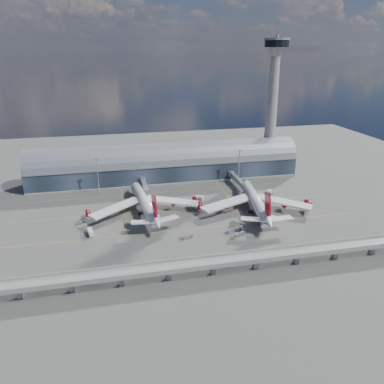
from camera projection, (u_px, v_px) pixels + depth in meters
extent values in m
plane|color=#474744|center=(188.00, 221.00, 216.27)|extent=(500.00, 500.00, 0.00)
cube|color=gold|center=(191.00, 229.00, 207.16)|extent=(200.00, 0.25, 0.01)
cube|color=gold|center=(181.00, 208.00, 234.50)|extent=(200.00, 0.25, 0.01)
cube|color=gold|center=(173.00, 191.00, 261.84)|extent=(200.00, 0.25, 0.01)
cube|color=gold|center=(124.00, 207.00, 236.49)|extent=(0.25, 80.00, 0.01)
cube|color=gold|center=(229.00, 198.00, 250.74)|extent=(0.25, 80.00, 0.01)
cube|color=#212C37|center=(166.00, 170.00, 284.86)|extent=(200.00, 28.00, 14.00)
cylinder|color=gray|center=(166.00, 161.00, 282.35)|extent=(200.00, 28.00, 28.00)
cube|color=gray|center=(169.00, 166.00, 269.59)|extent=(200.00, 1.00, 1.20)
cube|color=gray|center=(167.00, 178.00, 287.15)|extent=(200.00, 30.00, 1.20)
cube|color=gray|center=(268.00, 165.00, 307.79)|extent=(18.00, 18.00, 8.00)
cone|color=gray|center=(271.00, 115.00, 293.12)|extent=(10.00, 10.00, 90.00)
cone|color=gray|center=(276.00, 51.00, 276.31)|extent=(16.00, 16.00, 8.00)
cylinder|color=black|center=(277.00, 43.00, 274.52)|extent=(18.00, 18.00, 5.00)
cylinder|color=gray|center=(277.00, 39.00, 273.45)|extent=(19.00, 19.00, 1.50)
cylinder|color=gray|center=(277.00, 37.00, 272.91)|extent=(2.40, 2.40, 3.00)
cube|color=gray|center=(213.00, 263.00, 164.18)|extent=(220.00, 8.50, 1.20)
cube|color=gray|center=(216.00, 265.00, 160.14)|extent=(220.00, 0.40, 1.20)
cube|color=gray|center=(211.00, 256.00, 167.43)|extent=(220.00, 0.40, 1.20)
cube|color=gray|center=(214.00, 263.00, 162.58)|extent=(220.00, 0.12, 0.12)
cube|color=gray|center=(212.00, 259.00, 165.32)|extent=(220.00, 0.12, 0.12)
cube|color=gray|center=(20.00, 292.00, 148.97)|extent=(2.20, 2.20, 5.00)
cube|color=gray|center=(72.00, 286.00, 153.04)|extent=(2.20, 2.20, 5.00)
cube|color=gray|center=(122.00, 280.00, 157.11)|extent=(2.20, 2.20, 5.00)
cube|color=gray|center=(169.00, 274.00, 161.18)|extent=(2.20, 2.20, 5.00)
cube|color=gray|center=(213.00, 268.00, 165.25)|extent=(2.20, 2.20, 5.00)
cube|color=gray|center=(256.00, 263.00, 169.33)|extent=(2.20, 2.20, 5.00)
cube|color=gray|center=(296.00, 258.00, 173.40)|extent=(2.20, 2.20, 5.00)
cube|color=gray|center=(335.00, 253.00, 177.47)|extent=(2.20, 2.20, 5.00)
cube|color=gray|center=(372.00, 249.00, 181.54)|extent=(2.20, 2.20, 5.00)
cylinder|color=gray|center=(98.00, 177.00, 251.75)|extent=(0.70, 0.70, 25.00)
cube|color=gray|center=(96.00, 159.00, 247.21)|extent=(3.00, 0.40, 1.00)
cylinder|color=gray|center=(239.00, 168.00, 272.11)|extent=(0.70, 0.70, 25.00)
cube|color=gray|center=(240.00, 151.00, 267.56)|extent=(3.00, 0.40, 1.00)
cylinder|color=white|center=(144.00, 202.00, 227.13)|extent=(12.12, 55.00, 6.59)
cone|color=white|center=(135.00, 186.00, 254.05)|extent=(7.39, 8.87, 6.59)
cone|color=white|center=(156.00, 223.00, 198.08)|extent=(7.81, 12.96, 6.59)
cube|color=#AC0717|center=(154.00, 206.00, 197.91)|extent=(1.97, 12.32, 13.63)
cube|color=white|center=(116.00, 208.00, 220.51)|extent=(32.16, 25.33, 2.66)
cube|color=white|center=(172.00, 201.00, 230.69)|extent=(33.85, 20.15, 2.66)
cylinder|color=#AC0717|center=(115.00, 210.00, 222.81)|extent=(3.80, 5.46, 3.29)
cylinder|color=#AC0717|center=(88.00, 213.00, 218.28)|extent=(3.80, 5.46, 3.29)
cylinder|color=#AC0717|center=(172.00, 202.00, 233.36)|extent=(3.80, 5.46, 3.29)
cylinder|color=#AC0717|center=(196.00, 199.00, 237.89)|extent=(3.80, 5.46, 3.29)
cylinder|color=gray|center=(138.00, 198.00, 245.92)|extent=(0.51, 0.51, 3.09)
cylinder|color=gray|center=(140.00, 212.00, 224.24)|extent=(0.62, 0.62, 3.09)
cylinder|color=gray|center=(151.00, 211.00, 226.18)|extent=(0.62, 0.62, 3.09)
cylinder|color=black|center=(140.00, 214.00, 224.59)|extent=(2.41, 1.77, 1.54)
cylinder|color=black|center=(151.00, 212.00, 226.53)|extent=(2.41, 1.77, 1.54)
cylinder|color=white|center=(255.00, 200.00, 229.51)|extent=(15.10, 54.49, 6.49)
cone|color=white|center=(245.00, 183.00, 257.88)|extent=(7.85, 9.88, 6.49)
cone|color=white|center=(268.00, 221.00, 198.73)|extent=(8.57, 14.30, 6.49)
cube|color=#AC0717|center=(268.00, 204.00, 198.82)|extent=(2.92, 13.34, 14.83)
cube|color=white|center=(227.00, 203.00, 226.79)|extent=(34.86, 19.35, 2.77)
cube|color=white|center=(284.00, 202.00, 228.70)|extent=(32.31, 27.57, 2.77)
cylinder|color=black|center=(255.00, 202.00, 230.15)|extent=(13.25, 48.85, 5.52)
cylinder|color=#AC0717|center=(225.00, 205.00, 229.56)|extent=(4.44, 6.10, 3.58)
cylinder|color=#AC0717|center=(200.00, 205.00, 228.71)|extent=(4.44, 6.10, 3.58)
cylinder|color=#AC0717|center=(283.00, 204.00, 231.55)|extent=(4.44, 6.10, 3.58)
cylinder|color=#AC0717|center=(308.00, 203.00, 232.40)|extent=(4.44, 6.10, 3.58)
cylinder|color=gray|center=(248.00, 196.00, 249.07)|extent=(0.56, 0.56, 3.36)
cylinder|color=gray|center=(250.00, 210.00, 226.90)|extent=(0.67, 0.67, 3.36)
cylinder|color=gray|center=(262.00, 210.00, 227.30)|extent=(0.67, 0.67, 3.36)
cylinder|color=black|center=(250.00, 212.00, 227.29)|extent=(2.70, 2.05, 1.68)
cylinder|color=black|center=(262.00, 212.00, 227.68)|extent=(2.70, 2.05, 1.68)
cube|color=gray|center=(144.00, 185.00, 257.85)|extent=(3.00, 24.00, 3.00)
cube|color=gray|center=(146.00, 191.00, 246.92)|extent=(3.60, 3.60, 3.40)
cylinder|color=gray|center=(143.00, 180.00, 268.79)|extent=(4.40, 4.40, 4.00)
cylinder|color=gray|center=(146.00, 196.00, 248.17)|extent=(0.50, 0.50, 3.40)
cylinder|color=black|center=(147.00, 198.00, 248.65)|extent=(1.40, 0.80, 0.80)
cube|color=gray|center=(237.00, 179.00, 269.61)|extent=(3.00, 28.00, 3.00)
cube|color=gray|center=(244.00, 186.00, 256.85)|extent=(3.60, 3.60, 3.40)
cylinder|color=gray|center=(231.00, 174.00, 282.37)|extent=(4.40, 4.40, 4.00)
cylinder|color=gray|center=(244.00, 191.00, 258.10)|extent=(0.50, 0.50, 3.40)
cylinder|color=black|center=(244.00, 193.00, 258.59)|extent=(1.40, 0.80, 0.80)
cube|color=silver|center=(90.00, 232.00, 199.89)|extent=(3.68, 7.39, 2.63)
cylinder|color=black|center=(92.00, 232.00, 202.42)|extent=(2.66, 1.39, 0.91)
cylinder|color=black|center=(90.00, 236.00, 198.20)|extent=(2.66, 1.39, 0.91)
cube|color=silver|center=(146.00, 217.00, 217.88)|extent=(6.22, 3.99, 2.99)
cylinder|color=black|center=(149.00, 219.00, 218.30)|extent=(1.72, 3.04, 1.03)
cylinder|color=black|center=(143.00, 219.00, 218.41)|extent=(1.72, 3.04, 1.03)
cube|color=silver|center=(268.00, 218.00, 216.21)|extent=(8.38, 3.62, 2.64)
cylinder|color=black|center=(271.00, 219.00, 217.54)|extent=(1.31, 2.65, 0.91)
cylinder|color=black|center=(264.00, 221.00, 215.72)|extent=(1.31, 2.65, 0.91)
cube|color=silver|center=(197.00, 205.00, 235.00)|extent=(3.10, 6.58, 2.76)
cylinder|color=black|center=(196.00, 205.00, 237.24)|extent=(2.74, 1.23, 0.95)
cylinder|color=black|center=(198.00, 208.00, 233.64)|extent=(2.74, 1.23, 0.95)
cube|color=silver|center=(270.00, 192.00, 256.52)|extent=(3.18, 5.00, 2.41)
cylinder|color=black|center=(268.00, 193.00, 258.14)|extent=(2.45, 1.36, 0.83)
cylinder|color=black|center=(271.00, 194.00, 255.67)|extent=(2.45, 1.36, 0.83)
cube|color=silver|center=(199.00, 198.00, 246.22)|extent=(5.80, 5.16, 2.45)
cylinder|color=black|center=(201.00, 199.00, 247.91)|extent=(2.11, 2.38, 0.85)
cylinder|color=black|center=(197.00, 200.00, 245.32)|extent=(2.11, 2.38, 0.85)
cube|color=gray|center=(183.00, 239.00, 195.96)|extent=(2.58, 2.08, 0.28)
cube|color=#B5B5BA|center=(183.00, 237.00, 195.69)|extent=(2.20, 1.88, 1.40)
cube|color=gray|center=(187.00, 238.00, 197.07)|extent=(2.58, 2.08, 0.28)
cube|color=#B5B5BA|center=(187.00, 236.00, 196.81)|extent=(2.20, 1.88, 1.40)
cube|color=gray|center=(191.00, 236.00, 198.19)|extent=(2.58, 2.08, 0.28)
cube|color=#B5B5BA|center=(191.00, 235.00, 197.92)|extent=(2.20, 1.88, 1.40)
cube|color=gray|center=(228.00, 233.00, 202.31)|extent=(3.13, 2.63, 0.33)
cube|color=#B5B5BA|center=(229.00, 231.00, 201.99)|extent=(2.68, 2.37, 1.67)
cube|color=gray|center=(233.00, 231.00, 203.83)|extent=(3.13, 2.63, 0.33)
cube|color=#B5B5BA|center=(233.00, 230.00, 203.51)|extent=(2.68, 2.37, 1.67)
cube|color=gray|center=(237.00, 230.00, 205.34)|extent=(3.13, 2.63, 0.33)
cube|color=#B5B5BA|center=(237.00, 228.00, 205.02)|extent=(2.68, 2.37, 1.67)
cube|color=gray|center=(241.00, 229.00, 206.86)|extent=(3.13, 2.63, 0.33)
cube|color=#B5B5BA|center=(241.00, 227.00, 206.54)|extent=(2.68, 2.37, 1.67)
cube|color=gray|center=(233.00, 238.00, 196.40)|extent=(2.69, 2.37, 0.28)
cube|color=#B5B5BA|center=(233.00, 237.00, 196.13)|extent=(2.31, 2.12, 1.41)
cube|color=gray|center=(236.00, 237.00, 197.87)|extent=(2.69, 2.37, 0.28)
cube|color=#B5B5BA|center=(236.00, 236.00, 197.61)|extent=(2.31, 2.12, 1.41)
cube|color=gray|center=(239.00, 235.00, 199.34)|extent=(2.69, 2.37, 0.28)
cube|color=#B5B5BA|center=(239.00, 234.00, 199.08)|extent=(2.31, 2.12, 1.41)
cube|color=gray|center=(242.00, 234.00, 200.81)|extent=(2.69, 2.37, 0.28)
cube|color=#B5B5BA|center=(243.00, 233.00, 200.55)|extent=(2.31, 2.12, 1.41)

